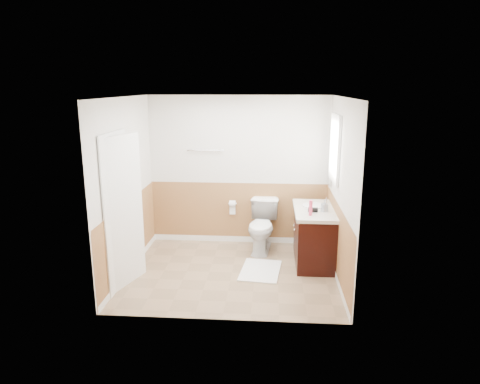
# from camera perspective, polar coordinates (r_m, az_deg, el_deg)

# --- Properties ---
(floor) EXTENTS (3.00, 3.00, 0.00)m
(floor) POSITION_cam_1_polar(r_m,az_deg,el_deg) (6.39, -1.08, -10.60)
(floor) COLOR #8C7051
(floor) RESTS_ON ground
(ceiling) EXTENTS (3.00, 3.00, 0.00)m
(ceiling) POSITION_cam_1_polar(r_m,az_deg,el_deg) (5.81, -1.19, 12.44)
(ceiling) COLOR white
(ceiling) RESTS_ON floor
(wall_back) EXTENTS (3.00, 0.00, 3.00)m
(wall_back) POSITION_cam_1_polar(r_m,az_deg,el_deg) (7.24, -0.18, 2.78)
(wall_back) COLOR silver
(wall_back) RESTS_ON floor
(wall_front) EXTENTS (3.00, 0.00, 3.00)m
(wall_front) POSITION_cam_1_polar(r_m,az_deg,el_deg) (4.73, -2.58, -3.33)
(wall_front) COLOR silver
(wall_front) RESTS_ON floor
(wall_left) EXTENTS (0.00, 3.00, 3.00)m
(wall_left) POSITION_cam_1_polar(r_m,az_deg,el_deg) (6.29, -14.87, 0.59)
(wall_left) COLOR silver
(wall_left) RESTS_ON floor
(wall_right) EXTENTS (0.00, 3.00, 3.00)m
(wall_right) POSITION_cam_1_polar(r_m,az_deg,el_deg) (6.03, 13.21, 0.12)
(wall_right) COLOR silver
(wall_right) RESTS_ON floor
(wainscot_back) EXTENTS (3.00, 0.00, 3.00)m
(wainscot_back) POSITION_cam_1_polar(r_m,az_deg,el_deg) (7.41, -0.19, -2.93)
(wainscot_back) COLOR #A16840
(wainscot_back) RESTS_ON floor
(wainscot_front) EXTENTS (3.00, 0.00, 3.00)m
(wainscot_front) POSITION_cam_1_polar(r_m,az_deg,el_deg) (5.01, -2.47, -11.50)
(wainscot_front) COLOR #A16840
(wainscot_front) RESTS_ON floor
(wainscot_left) EXTENTS (0.00, 2.60, 2.60)m
(wainscot_left) POSITION_cam_1_polar(r_m,az_deg,el_deg) (6.50, -14.35, -5.86)
(wainscot_left) COLOR #A16840
(wainscot_left) RESTS_ON floor
(wainscot_right) EXTENTS (0.00, 2.60, 2.60)m
(wainscot_right) POSITION_cam_1_polar(r_m,az_deg,el_deg) (6.24, 12.72, -6.58)
(wainscot_right) COLOR #A16840
(wainscot_right) RESTS_ON floor
(toilet) EXTENTS (0.55, 0.85, 0.82)m
(toilet) POSITION_cam_1_polar(r_m,az_deg,el_deg) (7.07, 2.94, -4.56)
(toilet) COLOR white
(toilet) RESTS_ON floor
(bath_mat) EXTENTS (0.63, 0.86, 0.02)m
(bath_mat) POSITION_cam_1_polar(r_m,az_deg,el_deg) (6.43, 2.72, -10.33)
(bath_mat) COLOR white
(bath_mat) RESTS_ON floor
(vanity_cabinet) EXTENTS (0.55, 1.10, 0.80)m
(vanity_cabinet) POSITION_cam_1_polar(r_m,az_deg,el_deg) (6.70, 9.74, -5.92)
(vanity_cabinet) COLOR black
(vanity_cabinet) RESTS_ON floor
(vanity_knob_left) EXTENTS (0.03, 0.03, 0.03)m
(vanity_knob_left) POSITION_cam_1_polar(r_m,az_deg,el_deg) (6.53, 7.25, -4.96)
(vanity_knob_left) COLOR silver
(vanity_knob_left) RESTS_ON vanity_cabinet
(vanity_knob_right) EXTENTS (0.03, 0.03, 0.03)m
(vanity_knob_right) POSITION_cam_1_polar(r_m,az_deg,el_deg) (6.72, 7.16, -4.40)
(vanity_knob_right) COLOR #B9B9C0
(vanity_knob_right) RESTS_ON vanity_cabinet
(countertop) EXTENTS (0.60, 1.15, 0.05)m
(countertop) POSITION_cam_1_polar(r_m,az_deg,el_deg) (6.56, 9.81, -2.43)
(countertop) COLOR beige
(countertop) RESTS_ON vanity_cabinet
(sink_basin) EXTENTS (0.36, 0.36, 0.02)m
(sink_basin) POSITION_cam_1_polar(r_m,az_deg,el_deg) (6.70, 9.79, -1.78)
(sink_basin) COLOR white
(sink_basin) RESTS_ON countertop
(faucet) EXTENTS (0.02, 0.02, 0.14)m
(faucet) POSITION_cam_1_polar(r_m,az_deg,el_deg) (6.70, 11.34, -1.31)
(faucet) COLOR silver
(faucet) RESTS_ON countertop
(lotion_bottle) EXTENTS (0.05, 0.05, 0.22)m
(lotion_bottle) POSITION_cam_1_polar(r_m,az_deg,el_deg) (6.20, 9.32, -2.09)
(lotion_bottle) COLOR #ED3D64
(lotion_bottle) RESTS_ON countertop
(soap_dispenser) EXTENTS (0.10, 0.10, 0.17)m
(soap_dispenser) POSITION_cam_1_polar(r_m,az_deg,el_deg) (6.43, 11.10, -1.79)
(soap_dispenser) COLOR #8C939E
(soap_dispenser) RESTS_ON countertop
(hair_dryer_body) EXTENTS (0.14, 0.07, 0.07)m
(hair_dryer_body) POSITION_cam_1_polar(r_m,az_deg,el_deg) (6.38, 9.61, -2.33)
(hair_dryer_body) COLOR black
(hair_dryer_body) RESTS_ON countertop
(hair_dryer_handle) EXTENTS (0.03, 0.03, 0.07)m
(hair_dryer_handle) POSITION_cam_1_polar(r_m,az_deg,el_deg) (6.46, 9.28, -2.39)
(hair_dryer_handle) COLOR black
(hair_dryer_handle) RESTS_ON countertop
(mirror_panel) EXTENTS (0.02, 0.35, 0.90)m
(mirror_panel) POSITION_cam_1_polar(r_m,az_deg,el_deg) (7.03, 11.80, 4.64)
(mirror_panel) COLOR silver
(mirror_panel) RESTS_ON wall_right
(window_frame) EXTENTS (0.04, 0.80, 1.00)m
(window_frame) POSITION_cam_1_polar(r_m,az_deg,el_deg) (6.50, 12.41, 5.64)
(window_frame) COLOR white
(window_frame) RESTS_ON wall_right
(window_glass) EXTENTS (0.01, 0.70, 0.90)m
(window_glass) POSITION_cam_1_polar(r_m,az_deg,el_deg) (6.50, 12.55, 5.64)
(window_glass) COLOR white
(window_glass) RESTS_ON wall_right
(door) EXTENTS (0.29, 0.78, 2.04)m
(door) POSITION_cam_1_polar(r_m,az_deg,el_deg) (5.91, -15.20, -2.60)
(door) COLOR white
(door) RESTS_ON wall_left
(door_frame) EXTENTS (0.02, 0.92, 2.10)m
(door_frame) POSITION_cam_1_polar(r_m,az_deg,el_deg) (5.93, -15.90, -2.49)
(door_frame) COLOR white
(door_frame) RESTS_ON wall_left
(door_knob) EXTENTS (0.06, 0.06, 0.06)m
(door_knob) POSITION_cam_1_polar(r_m,az_deg,el_deg) (6.21, -13.65, -2.38)
(door_knob) COLOR silver
(door_knob) RESTS_ON door
(towel_bar) EXTENTS (0.62, 0.02, 0.02)m
(towel_bar) POSITION_cam_1_polar(r_m,az_deg,el_deg) (7.19, -4.61, 5.49)
(towel_bar) COLOR silver
(towel_bar) RESTS_ON wall_back
(tp_holder_bar) EXTENTS (0.14, 0.02, 0.02)m
(tp_holder_bar) POSITION_cam_1_polar(r_m,az_deg,el_deg) (7.31, -1.01, -1.55)
(tp_holder_bar) COLOR silver
(tp_holder_bar) RESTS_ON wall_back
(tp_roll) EXTENTS (0.10, 0.11, 0.11)m
(tp_roll) POSITION_cam_1_polar(r_m,az_deg,el_deg) (7.31, -1.01, -1.55)
(tp_roll) COLOR white
(tp_roll) RESTS_ON tp_holder_bar
(tp_sheet) EXTENTS (0.10, 0.01, 0.16)m
(tp_sheet) POSITION_cam_1_polar(r_m,az_deg,el_deg) (7.34, -1.00, -2.38)
(tp_sheet) COLOR white
(tp_sheet) RESTS_ON tp_roll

